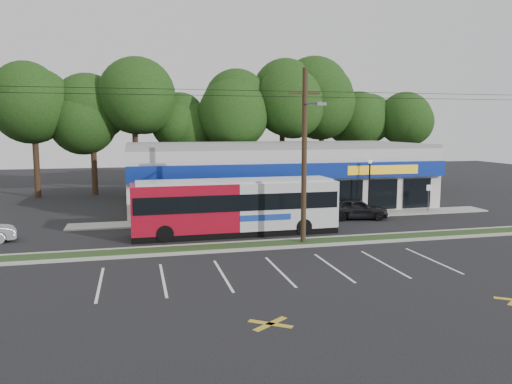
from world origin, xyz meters
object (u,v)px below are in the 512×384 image
at_px(utility_pole, 302,150).
at_px(metrobus, 236,205).
at_px(sign_post, 429,193).
at_px(pedestrian_a, 265,216).
at_px(car_dark, 356,209).
at_px(lamp_post, 369,180).
at_px(pedestrian_b, 285,214).

height_order(utility_pole, metrobus, utility_pole).
height_order(sign_post, pedestrian_a, sign_post).
bearing_deg(metrobus, utility_pole, -49.35).
height_order(utility_pole, car_dark, utility_pole).
distance_m(utility_pole, pedestrian_a, 6.90).
bearing_deg(lamp_post, utility_pole, -136.05).
bearing_deg(metrobus, lamp_post, 20.46).
bearing_deg(pedestrian_b, sign_post, 179.20).
height_order(sign_post, metrobus, metrobus).
relative_size(utility_pole, lamp_post, 11.76).
xyz_separation_m(lamp_post, car_dark, (-1.69, -1.35, -1.89)).
height_order(utility_pole, pedestrian_a, utility_pole).
xyz_separation_m(utility_pole, pedestrian_b, (0.69, 5.29, -4.57)).
bearing_deg(lamp_post, car_dark, -141.21).
relative_size(car_dark, pedestrian_b, 2.71).
height_order(sign_post, car_dark, sign_post).
relative_size(utility_pole, metrobus, 3.87).
xyz_separation_m(sign_post, car_dark, (-6.69, -1.13, -0.78)).
bearing_deg(pedestrian_a, car_dark, -172.91).
distance_m(utility_pole, car_dark, 10.30).
height_order(metrobus, car_dark, metrobus).
height_order(lamp_post, pedestrian_b, lamp_post).
height_order(utility_pole, pedestrian_b, utility_pole).
height_order(car_dark, pedestrian_a, pedestrian_a).
xyz_separation_m(utility_pole, lamp_post, (8.17, 7.87, -2.74)).
bearing_deg(pedestrian_b, utility_pole, 71.10).
xyz_separation_m(sign_post, metrobus, (-16.28, -4.07, 0.28)).
bearing_deg(utility_pole, metrobus, 131.05).
distance_m(metrobus, pedestrian_a, 2.91).
xyz_separation_m(utility_pole, metrobus, (-3.11, 3.57, -3.58)).
bearing_deg(sign_post, metrobus, -165.95).
bearing_deg(lamp_post, sign_post, -2.58).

